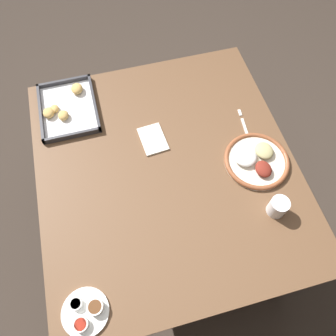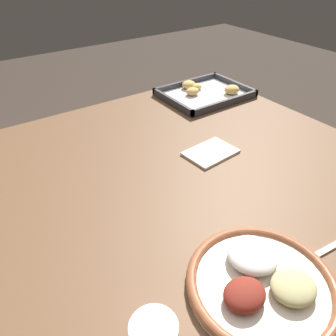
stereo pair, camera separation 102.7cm
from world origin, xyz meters
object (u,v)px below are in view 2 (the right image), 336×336
at_px(fork, 322,252).
at_px(baking_tray, 205,93).
at_px(dinner_plate, 262,282).
at_px(napkin, 211,152).

xyz_separation_m(fork, baking_tray, (0.33, 0.75, 0.01)).
height_order(dinner_plate, fork, dinner_plate).
relative_size(baking_tray, napkin, 2.14).
bearing_deg(baking_tray, napkin, -127.89).
distance_m(dinner_plate, baking_tray, 0.88).
distance_m(dinner_plate, fork, 0.16).
distance_m(baking_tray, napkin, 0.43).
distance_m(dinner_plate, napkin, 0.45).
relative_size(dinner_plate, baking_tray, 0.83).
height_order(baking_tray, napkin, baking_tray).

